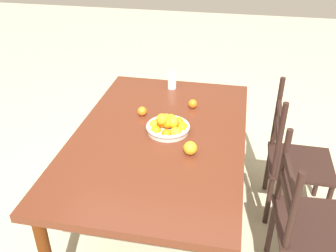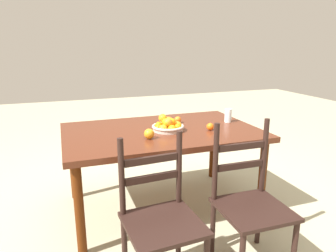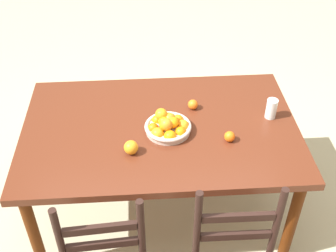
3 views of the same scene
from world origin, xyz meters
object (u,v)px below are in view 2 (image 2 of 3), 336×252
object	(u,v)px
chair_by_cabinet	(160,221)
orange_loose_2	(149,134)
chair_near_window	(250,204)
drinking_glass	(228,115)
orange_loose_0	(178,120)
fruit_bowl	(168,126)
orange_loose_1	(210,127)
dining_table	(161,137)

from	to	relation	value
chair_by_cabinet	orange_loose_2	bearing A→B (deg)	75.37
chair_near_window	drinking_glass	distance (m)	1.07
chair_by_cabinet	orange_loose_0	size ratio (longest dim) A/B	14.94
fruit_bowl	orange_loose_0	size ratio (longest dim) A/B	4.40
chair_by_cabinet	orange_loose_0	xyz separation A→B (m)	(-0.52, -1.07, 0.32)
orange_loose_0	drinking_glass	bearing A→B (deg)	165.83
orange_loose_0	orange_loose_2	bearing A→B (deg)	44.73
chair_near_window	drinking_glass	bearing A→B (deg)	69.89
fruit_bowl	drinking_glass	size ratio (longest dim) A/B	2.18
chair_by_cabinet	orange_loose_1	bearing A→B (deg)	43.47
chair_by_cabinet	fruit_bowl	world-z (taller)	chair_by_cabinet
fruit_bowl	orange_loose_0	world-z (taller)	fruit_bowl
chair_by_cabinet	dining_table	bearing A→B (deg)	67.66
chair_by_cabinet	fruit_bowl	distance (m)	0.98
dining_table	chair_by_cabinet	size ratio (longest dim) A/B	1.76
chair_near_window	chair_by_cabinet	bearing A→B (deg)	-177.65
orange_loose_1	orange_loose_2	world-z (taller)	orange_loose_2
fruit_bowl	orange_loose_2	size ratio (longest dim) A/B	3.47
orange_loose_0	drinking_glass	xyz separation A→B (m)	(-0.46, 0.12, 0.03)
dining_table	orange_loose_2	bearing A→B (deg)	51.83
dining_table	chair_near_window	distance (m)	0.97
dining_table	fruit_bowl	size ratio (longest dim) A/B	5.96
chair_by_cabinet	drinking_glass	xyz separation A→B (m)	(-0.98, -0.95, 0.36)
orange_loose_1	orange_loose_2	distance (m)	0.57
dining_table	orange_loose_2	size ratio (longest dim) A/B	20.67
drinking_glass	chair_near_window	bearing A→B (deg)	69.03
dining_table	fruit_bowl	world-z (taller)	fruit_bowl
fruit_bowl	orange_loose_1	xyz separation A→B (m)	(-0.35, 0.11, -0.01)
dining_table	chair_near_window	bearing A→B (deg)	109.85
drinking_glass	chair_by_cabinet	bearing A→B (deg)	44.02
dining_table	chair_near_window	xyz separation A→B (m)	(-0.32, 0.89, -0.23)
fruit_bowl	orange_loose_2	world-z (taller)	fruit_bowl
chair_near_window	dining_table	bearing A→B (deg)	110.71
drinking_glass	fruit_bowl	bearing A→B (deg)	8.57
fruit_bowl	orange_loose_0	distance (m)	0.27
orange_loose_2	drinking_glass	world-z (taller)	drinking_glass
fruit_bowl	chair_near_window	bearing A→B (deg)	108.36
orange_loose_0	chair_near_window	bearing A→B (deg)	95.77
chair_by_cabinet	orange_loose_2	world-z (taller)	chair_by_cabinet
chair_near_window	orange_loose_2	xyz separation A→B (m)	(0.49, -0.67, 0.34)
dining_table	chair_by_cabinet	world-z (taller)	chair_by_cabinet
chair_near_window	fruit_bowl	world-z (taller)	chair_near_window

